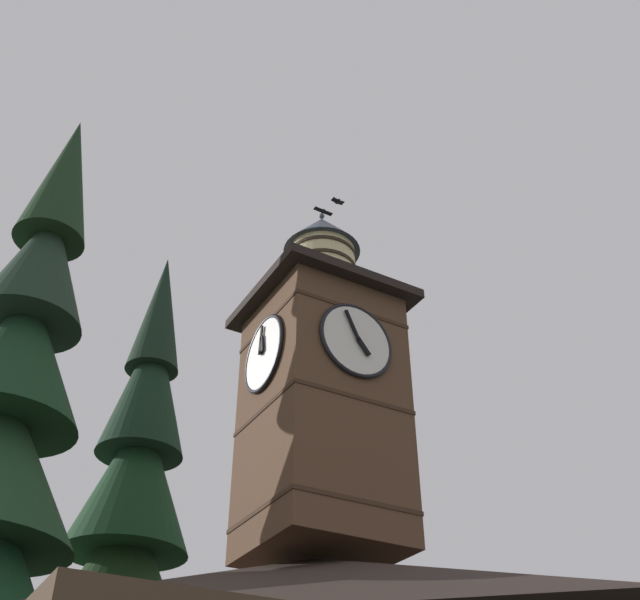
# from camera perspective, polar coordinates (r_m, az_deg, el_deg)

# --- Properties ---
(clock_tower) EXTENTS (3.82, 3.82, 9.81)m
(clock_tower) POSITION_cam_1_polar(r_m,az_deg,el_deg) (18.70, 0.14, -6.56)
(clock_tower) COLOR brown
(clock_tower) RESTS_ON building_main
(pine_tree_behind) EXTENTS (5.46, 5.46, 19.14)m
(pine_tree_behind) POSITION_cam_1_polar(r_m,az_deg,el_deg) (23.18, -14.58, -18.80)
(pine_tree_behind) COLOR #473323
(pine_tree_behind) RESTS_ON ground_plane
(flying_bird_high) EXTENTS (0.71, 0.22, 0.12)m
(flying_bird_high) POSITION_cam_1_polar(r_m,az_deg,el_deg) (26.59, 0.23, 6.65)
(flying_bird_high) COLOR black
(flying_bird_low) EXTENTS (0.49, 0.28, 0.15)m
(flying_bird_low) POSITION_cam_1_polar(r_m,az_deg,el_deg) (28.04, 1.34, 7.38)
(flying_bird_low) COLOR black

